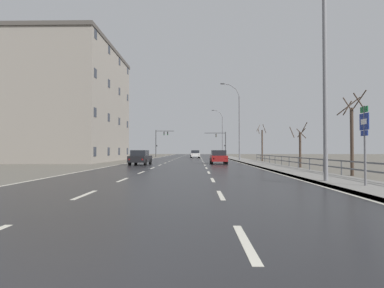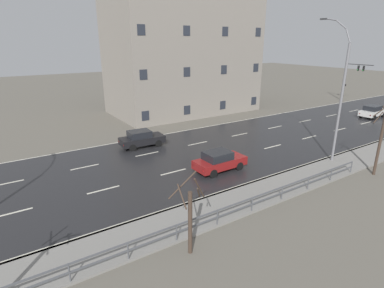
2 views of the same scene
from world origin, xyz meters
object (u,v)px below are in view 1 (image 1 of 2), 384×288
traffic_signal_right (222,141)px  car_mid_centre (140,157)px  street_lamp_distant (222,134)px  street_lamp_foreground (321,67)px  highway_sign (365,135)px  traffic_signal_left (160,139)px  brick_building (77,105)px  car_far_right (195,154)px  street_lamp_midground (238,123)px  car_distant (218,157)px

traffic_signal_right → car_mid_centre: (-11.51, -36.60, -2.95)m
street_lamp_distant → street_lamp_foreground: bearing=-90.0°
highway_sign → traffic_signal_left: bearing=104.8°
traffic_signal_right → brick_building: brick_building is taller
street_lamp_distant → traffic_signal_left: bearing=-166.9°
street_lamp_distant → car_far_right: 13.63m
street_lamp_midground → traffic_signal_right: (-0.40, 24.99, -1.71)m
street_lamp_midground → street_lamp_distant: bearing=90.0°
street_lamp_foreground → car_distant: bearing=99.5°
traffic_signal_right → highway_sign: bearing=-88.6°
street_lamp_midground → car_distant: street_lamp_midground is taller
car_mid_centre → street_lamp_distant: bearing=76.5°
traffic_signal_left → car_far_right: bearing=-44.1°
brick_building → street_lamp_distant: bearing=51.9°
street_lamp_midground → highway_sign: size_ratio=3.32×
car_mid_centre → brick_building: bearing=137.0°
car_mid_centre → car_distant: bearing=20.0°
car_mid_centre → car_far_right: 30.60m
street_lamp_distant → brick_building: 37.75m
traffic_signal_right → car_distant: size_ratio=1.38×
street_lamp_midground → highway_sign: street_lamp_midground is taller
street_lamp_foreground → traffic_signal_right: street_lamp_foreground is taller
car_mid_centre → car_far_right: size_ratio=1.00×
car_mid_centre → traffic_signal_right: bearing=75.2°
brick_building → traffic_signal_right: bearing=47.6°
car_mid_centre → brick_building: 17.78m
highway_sign → car_mid_centre: highway_sign is taller
street_lamp_midground → car_far_right: 20.06m
street_lamp_distant → car_mid_centre: street_lamp_distant is taller
car_distant → car_far_right: 27.59m
street_lamp_distant → car_distant: street_lamp_distant is taller
traffic_signal_right → car_mid_centre: 38.48m
street_lamp_midground → street_lamp_distant: street_lamp_distant is taller
street_lamp_distant → car_mid_centre: (-11.93, -41.21, -4.68)m
car_distant → traffic_signal_left: bearing=106.5°
street_lamp_midground → car_mid_centre: size_ratio=2.69×
street_lamp_midground → car_distant: size_ratio=2.72×
highway_sign → street_lamp_midground: bearing=91.8°
car_mid_centre → highway_sign: bearing=-54.5°
traffic_signal_right → brick_building: size_ratio=0.29×
highway_sign → street_lamp_foreground: bearing=116.5°
traffic_signal_right → car_mid_centre: traffic_signal_right is taller
highway_sign → car_far_right: bearing=98.3°
street_lamp_midground → car_far_right: bearing=108.8°
highway_sign → traffic_signal_left: (-15.31, 57.80, 2.05)m
street_lamp_midground → brick_building: (-23.23, -0.02, 2.70)m
car_distant → car_mid_centre: bearing=-163.4°
street_lamp_midground → street_lamp_foreground: bearing=-90.0°
street_lamp_foreground → highway_sign: bearing=-63.5°
traffic_signal_right → street_lamp_midground: bearing=-89.1°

